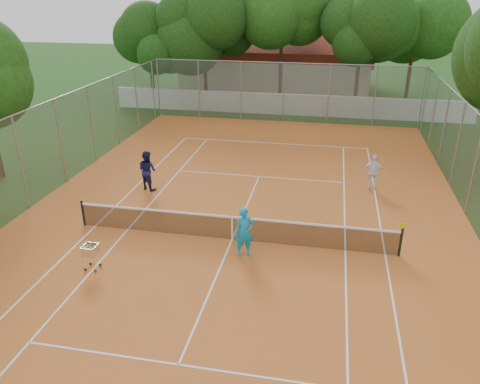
% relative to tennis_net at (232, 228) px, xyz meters
% --- Properties ---
extents(ground, '(120.00, 120.00, 0.00)m').
position_rel_tennis_net_xyz_m(ground, '(0.00, 0.00, -0.51)').
color(ground, '#15390F').
rests_on(ground, ground).
extents(court_pad, '(18.00, 34.00, 0.02)m').
position_rel_tennis_net_xyz_m(court_pad, '(0.00, 0.00, -0.50)').
color(court_pad, '#BF6325').
rests_on(court_pad, ground).
extents(court_lines, '(10.98, 23.78, 0.01)m').
position_rel_tennis_net_xyz_m(court_lines, '(0.00, 0.00, -0.49)').
color(court_lines, white).
rests_on(court_lines, court_pad).
extents(tennis_net, '(11.88, 0.10, 0.98)m').
position_rel_tennis_net_xyz_m(tennis_net, '(0.00, 0.00, 0.00)').
color(tennis_net, black).
rests_on(tennis_net, court_pad).
extents(perimeter_fence, '(18.00, 34.00, 4.00)m').
position_rel_tennis_net_xyz_m(perimeter_fence, '(0.00, 0.00, 1.49)').
color(perimeter_fence, slate).
rests_on(perimeter_fence, ground).
extents(boundary_wall, '(26.00, 0.30, 1.50)m').
position_rel_tennis_net_xyz_m(boundary_wall, '(0.00, 19.00, 0.24)').
color(boundary_wall, white).
rests_on(boundary_wall, ground).
extents(clubhouse, '(16.40, 9.00, 4.40)m').
position_rel_tennis_net_xyz_m(clubhouse, '(-2.00, 29.00, 1.69)').
color(clubhouse, beige).
rests_on(clubhouse, ground).
extents(tropical_trees, '(29.00, 19.00, 10.00)m').
position_rel_tennis_net_xyz_m(tropical_trees, '(0.00, 22.00, 4.49)').
color(tropical_trees, black).
rests_on(tropical_trees, ground).
extents(player_near, '(0.76, 0.63, 1.79)m').
position_rel_tennis_net_xyz_m(player_near, '(0.64, -0.96, 0.40)').
color(player_near, '#168DC1').
rests_on(player_near, court_pad).
extents(player_far_left, '(1.10, 1.00, 1.84)m').
position_rel_tennis_net_xyz_m(player_far_left, '(-4.79, 3.92, 0.43)').
color(player_far_left, '#181A4A').
rests_on(player_far_left, court_pad).
extents(player_far_right, '(1.04, 0.56, 1.68)m').
position_rel_tennis_net_xyz_m(player_far_right, '(5.36, 5.83, 0.35)').
color(player_far_right, white).
rests_on(player_far_right, court_pad).
extents(ball_hopper, '(0.50, 0.50, 0.97)m').
position_rel_tennis_net_xyz_m(ball_hopper, '(-4.14, -2.81, -0.01)').
color(ball_hopper, silver).
rests_on(ball_hopper, court_pad).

